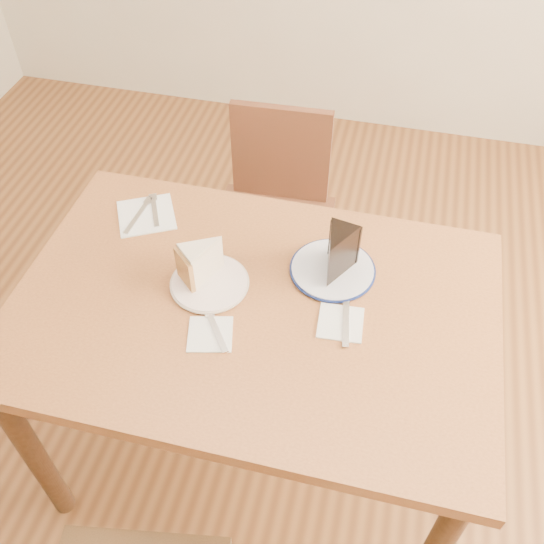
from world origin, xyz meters
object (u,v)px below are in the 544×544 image
(chair_far, at_px, (274,217))
(chocolate_cake, at_px, (336,256))
(plate_navy, at_px, (333,270))
(carrot_cake, at_px, (205,261))
(plate_cream, at_px, (210,283))
(table, at_px, (254,328))

(chair_far, height_order, chocolate_cake, chocolate_cake)
(plate_navy, relative_size, carrot_cake, 2.01)
(plate_cream, distance_m, chocolate_cake, 0.33)
(plate_navy, bearing_deg, chair_far, 119.70)
(plate_cream, bearing_deg, plate_navy, 22.16)
(table, bearing_deg, chair_far, 99.08)
(plate_cream, relative_size, plate_navy, 0.90)
(plate_cream, bearing_deg, carrot_cake, 123.27)
(plate_navy, distance_m, chocolate_cake, 0.07)
(plate_cream, distance_m, plate_navy, 0.32)
(chair_far, height_order, plate_cream, chair_far)
(chair_far, height_order, plate_navy, chair_far)
(carrot_cake, bearing_deg, table, 19.54)
(plate_navy, height_order, chocolate_cake, chocolate_cake)
(table, height_order, carrot_cake, carrot_cake)
(chair_far, relative_size, plate_cream, 4.28)
(table, relative_size, chair_far, 1.46)
(chair_far, distance_m, plate_navy, 0.63)
(chair_far, relative_size, carrot_cake, 7.80)
(chocolate_cake, bearing_deg, carrot_cake, 25.90)
(table, distance_m, carrot_cake, 0.22)
(chair_far, xyz_separation_m, chocolate_cake, (0.28, -0.49, 0.36))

